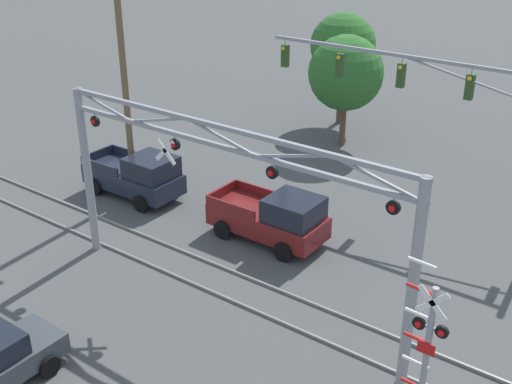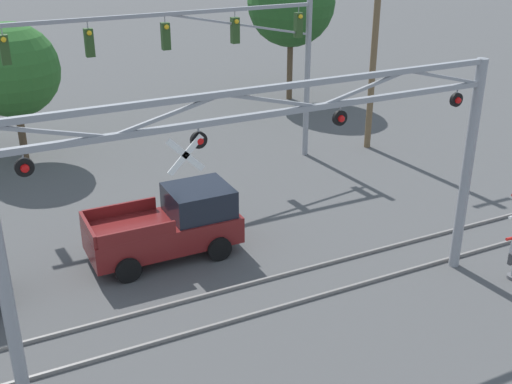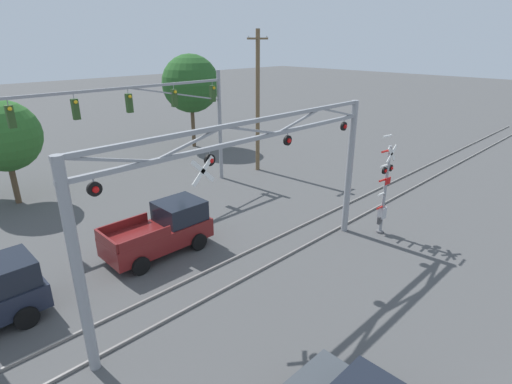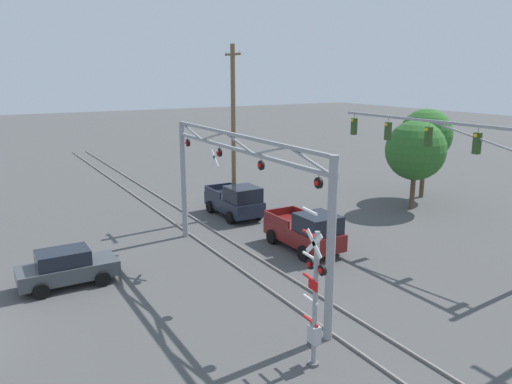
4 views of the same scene
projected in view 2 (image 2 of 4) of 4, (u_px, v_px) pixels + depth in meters
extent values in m
cube|color=gray|center=(266.00, 311.00, 17.21)|extent=(80.00, 0.08, 0.10)
cube|color=gray|center=(243.00, 285.00, 18.38)|extent=(80.00, 0.08, 0.10)
cylinder|color=gray|center=(1.00, 269.00, 13.18)|extent=(0.30, 0.30, 6.31)
cylinder|color=gray|center=(467.00, 169.00, 18.26)|extent=(0.30, 0.30, 6.31)
cube|color=gray|center=(273.00, 113.00, 14.72)|extent=(12.87, 0.14, 0.14)
cube|color=gray|center=(273.00, 88.00, 14.47)|extent=(12.87, 0.14, 0.14)
cube|color=gray|center=(46.00, 132.00, 12.56)|extent=(2.53, 0.08, 0.68)
cube|color=gray|center=(168.00, 115.00, 13.58)|extent=(2.53, 0.08, 0.68)
cube|color=gray|center=(273.00, 101.00, 14.59)|extent=(2.53, 0.08, 0.68)
cube|color=gray|center=(364.00, 88.00, 15.61)|extent=(2.53, 0.08, 0.68)
cube|color=gray|center=(445.00, 77.00, 16.63)|extent=(2.53, 0.08, 0.68)
cylinder|color=black|center=(24.00, 167.00, 12.63)|extent=(0.38, 0.10, 0.38)
sphere|color=red|center=(25.00, 168.00, 12.57)|extent=(0.18, 0.18, 0.18)
cylinder|color=gray|center=(23.00, 156.00, 12.53)|extent=(0.04, 0.04, 0.10)
cylinder|color=black|center=(199.00, 140.00, 14.12)|extent=(0.38, 0.10, 0.38)
sphere|color=red|center=(200.00, 141.00, 14.06)|extent=(0.18, 0.18, 0.18)
cylinder|color=gray|center=(198.00, 130.00, 14.02)|extent=(0.04, 0.04, 0.10)
cylinder|color=black|center=(340.00, 118.00, 15.61)|extent=(0.38, 0.10, 0.38)
sphere|color=red|center=(341.00, 119.00, 15.55)|extent=(0.18, 0.18, 0.18)
cylinder|color=gray|center=(340.00, 108.00, 15.51)|extent=(0.04, 0.04, 0.10)
cylinder|color=black|center=(456.00, 100.00, 17.10)|extent=(0.38, 0.10, 0.38)
sphere|color=red|center=(458.00, 100.00, 17.04)|extent=(0.18, 0.18, 0.18)
cylinder|color=gray|center=(457.00, 91.00, 17.00)|extent=(0.04, 0.04, 0.10)
cube|color=white|center=(186.00, 155.00, 14.00)|extent=(0.88, 0.03, 0.88)
cube|color=white|center=(186.00, 155.00, 14.00)|extent=(0.88, 0.03, 0.88)
cylinder|color=black|center=(186.00, 155.00, 13.98)|extent=(0.04, 0.04, 0.02)
cube|color=#3F3F42|center=(512.00, 259.00, 18.49)|extent=(0.24, 0.12, 0.36)
cylinder|color=gray|center=(307.00, 76.00, 26.94)|extent=(0.24, 0.24, 7.04)
cube|color=gray|center=(164.00, 14.00, 23.28)|extent=(12.24, 0.14, 0.14)
cube|color=gray|center=(241.00, 25.00, 24.76)|extent=(6.14, 0.08, 1.28)
cylinder|color=gray|center=(2.00, 30.00, 21.07)|extent=(0.04, 0.04, 0.30)
cube|color=#28471E|center=(5.00, 50.00, 21.33)|extent=(0.30, 0.26, 0.99)
sphere|color=yellow|center=(4.00, 40.00, 21.05)|extent=(0.18, 0.18, 0.18)
cylinder|color=gray|center=(87.00, 24.00, 22.21)|extent=(0.04, 0.04, 0.30)
cube|color=#28471E|center=(89.00, 43.00, 22.47)|extent=(0.30, 0.26, 0.99)
sphere|color=yellow|center=(89.00, 33.00, 22.18)|extent=(0.18, 0.18, 0.18)
cylinder|color=gray|center=(165.00, 18.00, 23.34)|extent=(0.04, 0.04, 0.30)
cube|color=#28471E|center=(166.00, 36.00, 23.60)|extent=(0.30, 0.26, 0.99)
sphere|color=yellow|center=(167.00, 27.00, 23.32)|extent=(0.18, 0.18, 0.18)
cylinder|color=gray|center=(235.00, 13.00, 24.48)|extent=(0.04, 0.04, 0.30)
cube|color=#28471E|center=(235.00, 30.00, 24.74)|extent=(0.30, 0.26, 0.99)
sphere|color=yellow|center=(237.00, 21.00, 24.46)|extent=(0.18, 0.18, 0.18)
cylinder|color=gray|center=(299.00, 9.00, 25.62)|extent=(0.04, 0.04, 0.30)
cube|color=#28471E|center=(298.00, 25.00, 25.88)|extent=(0.30, 0.26, 0.99)
sphere|color=yellow|center=(301.00, 16.00, 25.59)|extent=(0.18, 0.18, 0.18)
cube|color=maroon|center=(163.00, 233.00, 19.75)|extent=(4.62, 1.94, 0.84)
cube|color=black|center=(199.00, 200.00, 19.88)|extent=(1.92, 1.79, 0.87)
cube|color=maroon|center=(137.00, 235.00, 18.30)|extent=(2.30, 0.08, 0.39)
cube|color=maroon|center=(120.00, 209.00, 19.83)|extent=(2.30, 0.08, 0.39)
cube|color=maroon|center=(88.00, 230.00, 18.58)|extent=(0.10, 1.86, 0.39)
cylinder|color=black|center=(219.00, 249.00, 19.69)|extent=(0.76, 0.24, 0.76)
cylinder|color=black|center=(196.00, 223.00, 21.30)|extent=(0.76, 0.24, 0.76)
cylinder|color=black|center=(128.00, 270.00, 18.53)|extent=(0.76, 0.24, 0.76)
cylinder|color=black|center=(111.00, 241.00, 20.14)|extent=(0.76, 0.24, 0.76)
cylinder|color=brown|center=(375.00, 43.00, 27.33)|extent=(0.28, 0.28, 9.44)
cylinder|color=brown|center=(22.00, 131.00, 27.26)|extent=(0.32, 0.32, 2.55)
sphere|color=#2D6628|center=(12.00, 70.00, 26.19)|extent=(3.88, 3.88, 3.88)
cylinder|color=brown|center=(290.00, 67.00, 35.91)|extent=(0.32, 0.32, 3.69)
sphere|color=#265623|center=(291.00, 2.00, 34.50)|extent=(4.76, 4.76, 4.76)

